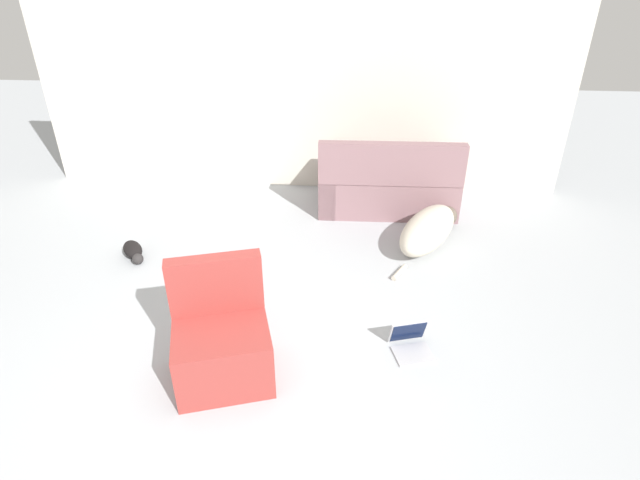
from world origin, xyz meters
TOP-DOWN VIEW (x-y plane):
  - ground_plane at (0.00, 0.00)m, footprint 20.00×20.00m
  - wall_back at (0.00, 3.93)m, footprint 6.62×0.06m
  - couch at (1.12, 3.27)m, footprint 1.64×0.85m
  - dog at (1.53, 2.42)m, footprint 0.87×1.37m
  - cat at (-1.50, 1.93)m, footprint 0.36×0.44m
  - laptop_open at (1.23, 0.76)m, footprint 0.37×0.36m
  - side_chair at (-0.15, 0.37)m, footprint 0.81×0.75m

SIDE VIEW (x-z plane):
  - ground_plane at x=0.00m, z-range 0.00..0.00m
  - cat at x=-1.50m, z-range 0.00..0.13m
  - laptop_open at x=1.23m, z-range -0.04..0.19m
  - dog at x=1.53m, z-range -0.01..0.39m
  - side_chair at x=-0.15m, z-range -0.14..0.74m
  - couch at x=1.12m, z-range -0.17..0.77m
  - wall_back at x=0.00m, z-range 0.00..2.73m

